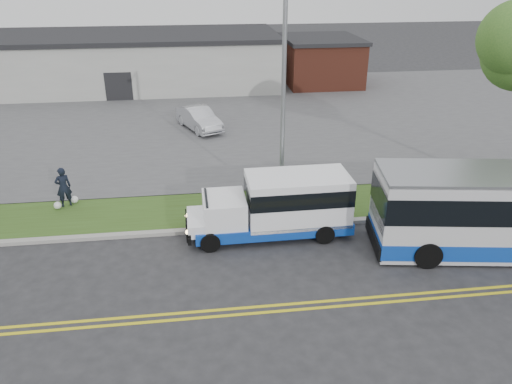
{
  "coord_description": "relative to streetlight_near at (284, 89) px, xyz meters",
  "views": [
    {
      "loc": [
        -0.57,
        -16.27,
        9.81
      ],
      "look_at": [
        1.7,
        1.14,
        1.6
      ],
      "focal_mm": 35.0,
      "sensor_mm": 36.0,
      "label": 1
    }
  ],
  "objects": [
    {
      "name": "ground",
      "position": [
        -3.0,
        -2.73,
        -5.23
      ],
      "size": [
        140.0,
        140.0,
        0.0
      ],
      "primitive_type": "plane",
      "color": "#28282B",
      "rests_on": "ground"
    },
    {
      "name": "lane_line_north",
      "position": [
        -3.0,
        -6.58,
        -5.23
      ],
      "size": [
        70.0,
        0.12,
        0.01
      ],
      "primitive_type": "cube",
      "color": "yellow",
      "rests_on": "ground"
    },
    {
      "name": "lane_line_south",
      "position": [
        -3.0,
        -6.88,
        -5.23
      ],
      "size": [
        70.0,
        0.12,
        0.01
      ],
      "primitive_type": "cube",
      "color": "yellow",
      "rests_on": "ground"
    },
    {
      "name": "curb",
      "position": [
        -3.0,
        -1.63,
        -5.16
      ],
      "size": [
        80.0,
        0.3,
        0.15
      ],
      "primitive_type": "cube",
      "color": "#9E9B93",
      "rests_on": "ground"
    },
    {
      "name": "verge",
      "position": [
        -3.0,
        0.17,
        -5.18
      ],
      "size": [
        80.0,
        3.3,
        0.1
      ],
      "primitive_type": "cube",
      "color": "#354D19",
      "rests_on": "ground"
    },
    {
      "name": "parking_lot",
      "position": [
        -3.0,
        14.27,
        -5.18
      ],
      "size": [
        80.0,
        25.0,
        0.1
      ],
      "primitive_type": "cube",
      "color": "#4C4C4F",
      "rests_on": "ground"
    },
    {
      "name": "commercial_building",
      "position": [
        -9.0,
        24.27,
        -3.05
      ],
      "size": [
        25.4,
        10.4,
        4.35
      ],
      "color": "#9E9E99",
      "rests_on": "ground"
    },
    {
      "name": "brick_wing",
      "position": [
        7.5,
        23.27,
        -3.27
      ],
      "size": [
        6.3,
        7.3,
        3.9
      ],
      "color": "brown",
      "rests_on": "ground"
    },
    {
      "name": "streetlight_near",
      "position": [
        0.0,
        0.0,
        0.0
      ],
      "size": [
        0.35,
        1.53,
        9.5
      ],
      "color": "gray",
      "rests_on": "verge"
    },
    {
      "name": "shuttle_bus",
      "position": [
        -0.39,
        -2.12,
        -3.94
      ],
      "size": [
        6.38,
        2.21,
        2.43
      ],
      "rotation": [
        0.0,
        0.0,
        0.01
      ],
      "color": "#0F3CA7",
      "rests_on": "ground"
    },
    {
      "name": "pedestrian",
      "position": [
        -9.24,
        1.27,
        -4.24
      ],
      "size": [
        0.76,
        0.64,
        1.78
      ],
      "primitive_type": "imported",
      "rotation": [
        0.0,
        0.0,
        3.53
      ],
      "color": "black",
      "rests_on": "verge"
    },
    {
      "name": "parked_car_a",
      "position": [
        -3.21,
        11.37,
        -4.44
      ],
      "size": [
        3.0,
        4.42,
        1.38
      ],
      "primitive_type": "imported",
      "rotation": [
        0.0,
        0.0,
        0.41
      ],
      "color": "silver",
      "rests_on": "parking_lot"
    },
    {
      "name": "grocery_bag_left",
      "position": [
        -9.54,
        1.02,
        -4.97
      ],
      "size": [
        0.32,
        0.32,
        0.32
      ],
      "primitive_type": "sphere",
      "color": "white",
      "rests_on": "verge"
    },
    {
      "name": "grocery_bag_right",
      "position": [
        -8.94,
        1.52,
        -4.97
      ],
      "size": [
        0.32,
        0.32,
        0.32
      ],
      "primitive_type": "sphere",
      "color": "white",
      "rests_on": "verge"
    }
  ]
}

